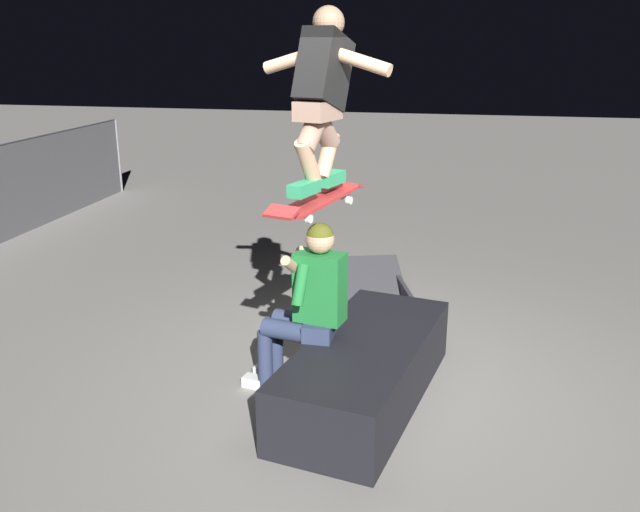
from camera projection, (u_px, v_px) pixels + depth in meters
name	position (u px, v px, depth m)	size (l,w,h in m)	color
ground_plane	(368.00, 391.00, 4.98)	(40.00, 40.00, 0.00)	gray
ledge_box_main	(365.00, 370.00, 4.80)	(1.89, 0.76, 0.47)	black
person_sitting_on_ledge	(306.00, 301.00, 4.76)	(0.60, 0.78, 1.30)	#2D3856
skateboard	(318.00, 201.00, 4.34)	(1.04, 0.48, 0.13)	#B72D2D
skater_airborne	(322.00, 91.00, 4.18)	(0.64, 0.87, 1.12)	#2D9E66
kicker_ramp	(361.00, 295.00, 6.65)	(1.24, 1.17, 0.43)	#38383D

